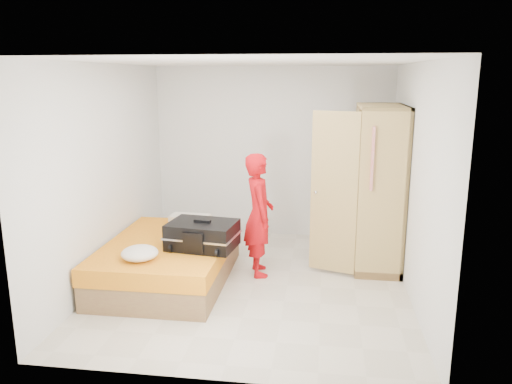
# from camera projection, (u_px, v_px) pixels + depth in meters

# --- Properties ---
(room) EXTENTS (4.00, 4.02, 2.60)m
(room) POSITION_uv_depth(u_px,v_px,m) (254.00, 178.00, 5.75)
(room) COLOR beige
(room) RESTS_ON ground
(bed) EXTENTS (1.42, 2.02, 0.50)m
(bed) POSITION_uv_depth(u_px,v_px,m) (169.00, 261.00, 6.08)
(bed) COLOR brown
(bed) RESTS_ON ground
(wardrobe) EXTENTS (1.15, 1.20, 2.10)m
(wardrobe) POSITION_uv_depth(u_px,v_px,m) (374.00, 191.00, 6.46)
(wardrobe) COLOR tan
(wardrobe) RESTS_ON ground
(person) EXTENTS (0.51, 0.64, 1.54)m
(person) POSITION_uv_depth(u_px,v_px,m) (259.00, 215.00, 6.20)
(person) COLOR red
(person) RESTS_ON ground
(suitcase) EXTENTS (0.85, 0.67, 0.33)m
(suitcase) POSITION_uv_depth(u_px,v_px,m) (202.00, 235.00, 5.79)
(suitcase) COLOR black
(suitcase) RESTS_ON bed
(round_cushion) EXTENTS (0.40, 0.40, 0.15)m
(round_cushion) POSITION_uv_depth(u_px,v_px,m) (140.00, 253.00, 5.41)
(round_cushion) COLOR silver
(round_cushion) RESTS_ON bed
(pillow) EXTENTS (0.55, 0.30, 0.10)m
(pillow) POSITION_uv_depth(u_px,v_px,m) (190.00, 219.00, 6.83)
(pillow) COLOR silver
(pillow) RESTS_ON bed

